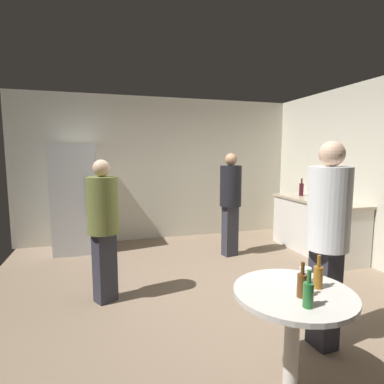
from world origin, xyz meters
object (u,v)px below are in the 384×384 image
refrigerator (75,198)px  beer_bottle_brown (302,284)px  plastic_cup_white (305,275)px  person_in_olive_shirt (103,220)px  wine_bottle_on_counter (301,189)px  foreground_table (293,306)px  beer_bottle_green (308,294)px  kettle (335,199)px  beer_bottle_amber (318,276)px  person_in_black_shirt (230,197)px  person_in_white_shirt (328,229)px

refrigerator → beer_bottle_brown: refrigerator is taller
plastic_cup_white → person_in_olive_shirt: person_in_olive_shirt is taller
refrigerator → wine_bottle_on_counter: size_ratio=5.81×
foreground_table → beer_bottle_brown: beer_bottle_brown is taller
beer_bottle_green → kettle: bearing=46.3°
beer_bottle_amber → plastic_cup_white: 0.11m
beer_bottle_amber → foreground_table: bearing=177.8°
beer_bottle_amber → person_in_olive_shirt: (-1.38, 1.76, 0.10)m
person_in_olive_shirt → beer_bottle_amber: bearing=8.0°
beer_bottle_amber → person_in_black_shirt: (0.58, 2.81, 0.15)m
foreground_table → beer_bottle_green: 0.29m
wine_bottle_on_counter → refrigerator: bearing=168.5°
beer_bottle_green → person_in_olive_shirt: person_in_olive_shirt is taller
wine_bottle_on_counter → plastic_cup_white: wine_bottle_on_counter is taller
foreground_table → beer_bottle_brown: bearing=-93.3°
foreground_table → kettle: bearing=44.2°
kettle → person_in_black_shirt: size_ratio=0.15×
foreground_table → beer_bottle_brown: size_ratio=3.48×
wine_bottle_on_counter → foreground_table: 3.73m
beer_bottle_green → refrigerator: bearing=111.8°
person_in_olive_shirt → person_in_black_shirt: (1.96, 1.05, 0.04)m
person_in_black_shirt → person_in_olive_shirt: bearing=-72.7°
beer_bottle_amber → refrigerator: bearing=115.8°
refrigerator → person_in_black_shirt: 2.58m
person_in_olive_shirt → kettle: bearing=65.7°
foreground_table → person_in_white_shirt: bearing=33.4°
refrigerator → person_in_olive_shirt: 2.06m
beer_bottle_brown → person_in_olive_shirt: bearing=123.0°
beer_bottle_amber → beer_bottle_brown: same height
kettle → beer_bottle_amber: 2.89m
wine_bottle_on_counter → person_in_black_shirt: bearing=-173.0°
refrigerator → kettle: size_ratio=7.38×
beer_bottle_green → person_in_white_shirt: size_ratio=0.13×
plastic_cup_white → beer_bottle_brown: bearing=-131.5°
wine_bottle_on_counter → kettle: bearing=-93.0°
person_in_white_shirt → kettle: bearing=-136.4°
foreground_table → person_in_olive_shirt: person_in_olive_shirt is taller
beer_bottle_amber → kettle: bearing=46.9°
foreground_table → person_in_olive_shirt: (-1.20, 1.75, 0.29)m
refrigerator → person_in_black_shirt: refrigerator is taller
plastic_cup_white → person_in_olive_shirt: size_ratio=0.07×
person_in_olive_shirt → person_in_black_shirt: person_in_black_shirt is taller
wine_bottle_on_counter → person_in_olive_shirt: bearing=-160.1°
person_in_black_shirt → person_in_white_shirt: (-0.19, -2.43, 0.06)m
kettle → wine_bottle_on_counter: (0.05, 0.88, 0.05)m
foreground_table → person_in_black_shirt: size_ratio=0.48×
foreground_table → person_in_white_shirt: (0.57, 0.37, 0.39)m
beer_bottle_amber → person_in_black_shirt: person_in_black_shirt is taller
beer_bottle_amber → person_in_olive_shirt: size_ratio=0.15×
wine_bottle_on_counter → beer_bottle_green: size_ratio=1.35×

